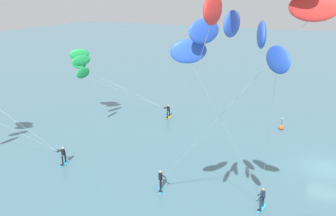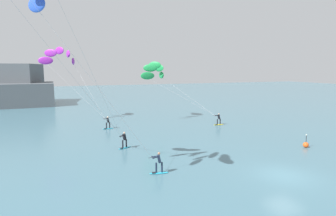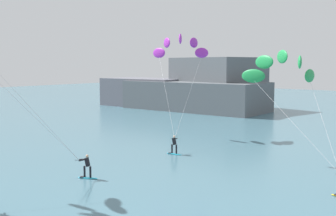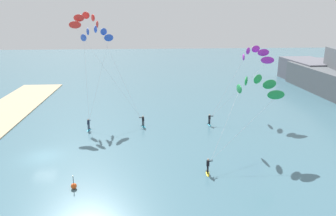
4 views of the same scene
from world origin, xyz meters
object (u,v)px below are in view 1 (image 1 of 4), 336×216
Objects in this scene: kitesurfer_nearshore at (84,63)px; marker_buoy at (281,127)px; kitesurfer_mid_water at (233,51)px; kitesurfer_downwind at (259,4)px.

kitesurfer_nearshore is 23.20m from marker_buoy.
marker_buoy is at bearing -65.92° from kitesurfer_nearshore.
marker_buoy is (24.08, 0.59, -12.18)m from kitesurfer_mid_water.
kitesurfer_nearshore is 28.09m from kitesurfer_downwind.
kitesurfer_nearshore is 26.13m from kitesurfer_mid_water.
marker_buoy is at bearing 3.99° from kitesurfer_downwind.
kitesurfer_mid_water is 2.53m from kitesurfer_downwind.
kitesurfer_downwind reaches higher than kitesurfer_mid_water.
kitesurfer_mid_water is at bearing -126.02° from kitesurfer_nearshore.
marker_buoy is (9.00, -20.15, -7.15)m from kitesurfer_nearshore.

